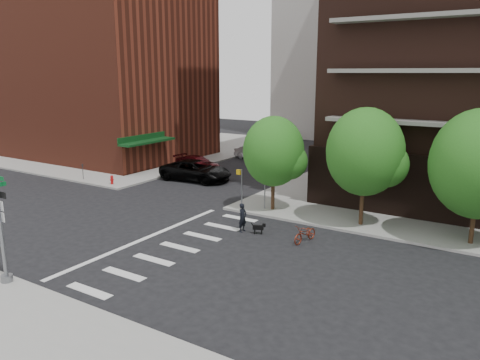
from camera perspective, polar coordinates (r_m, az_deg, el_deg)
The scene contains 17 objects.
ground at distance 27.13m, azimuth -12.30°, elevation -6.81°, with size 120.00×120.00×0.00m, color black.
sidewalk_nw at distance 60.20m, azimuth -13.41°, elevation 4.04°, with size 31.00×33.00×0.15m, color gray.
crosswalk at distance 25.71m, azimuth -8.74°, elevation -7.77°, with size 3.85×13.00×0.01m.
midrise_nw at distance 53.96m, azimuth -16.33°, elevation 13.63°, with size 21.40×15.50×20.00m.
tree_a at distance 30.48m, azimuth 4.11°, elevation 3.50°, with size 4.00×4.00×5.90m.
tree_b at distance 28.11m, azimuth 14.98°, elevation 3.32°, with size 4.50×4.50×6.65m.
tree_c at distance 27.01m, azimuth 27.18°, elevation 1.73°, with size 5.00×5.00×6.80m.
traffic_signal at distance 22.31m, azimuth -27.12°, elevation -5.01°, with size 0.90×0.75×6.00m.
pedestrian_signal at distance 31.24m, azimuth 0.82°, elevation -0.34°, with size 2.18×0.67×2.60m.
fire_hydrant at distance 39.50m, azimuth -15.35°, elevation 0.08°, with size 0.24×0.24×0.73m.
parking_meter at distance 42.03m, azimuth -18.62°, elevation 1.19°, with size 0.10×0.08×1.32m.
parked_car_black at distance 40.11m, azimuth -5.40°, elevation 1.15°, with size 6.26×2.88×1.74m, color black.
parked_car_maroon at distance 44.09m, azimuth -5.16°, elevation 2.01°, with size 4.86×1.97×1.41m, color #470B10.
parked_car_silver at distance 49.94m, azimuth 1.81°, elevation 3.38°, with size 4.45×1.55×1.47m, color #9F9FA5.
scooter at distance 25.83m, azimuth 7.96°, elevation -6.48°, with size 0.66×1.89×0.99m, color maroon.
dog_walker at distance 27.14m, azimuth 0.32°, elevation -4.61°, with size 0.41×0.62×1.69m, color black.
dog at distance 26.90m, azimuth 2.32°, elevation -5.79°, with size 0.74×0.45×0.63m.
Camera 1 is at (18.16, -18.03, 9.03)m, focal length 35.00 mm.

